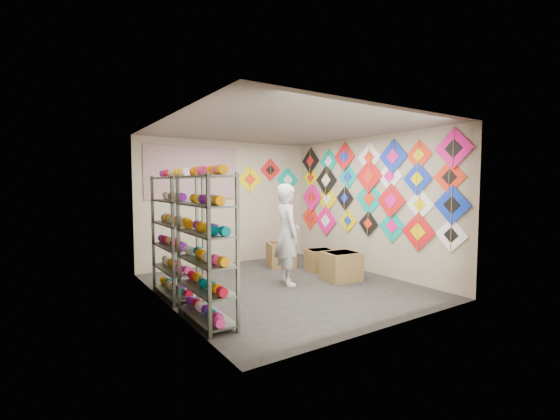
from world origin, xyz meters
TOP-DOWN VIEW (x-y plane):
  - ground at (0.00, 0.00)m, footprint 4.50×4.50m
  - room_walls at (0.00, 0.00)m, footprint 4.50×4.50m
  - shelf_rack_front at (-1.78, -0.85)m, footprint 0.40×1.10m
  - shelf_rack_back at (-1.78, 0.45)m, footprint 0.40×1.10m
  - string_spools at (-1.78, -0.20)m, footprint 0.12×2.36m
  - kite_wall_display at (1.98, 0.02)m, footprint 0.06×4.32m
  - back_wall_kites at (1.08, 2.24)m, footprint 1.68×0.02m
  - poster at (-0.80, 2.23)m, footprint 2.00×0.01m
  - shopkeeper at (0.12, 0.09)m, footprint 0.86×0.75m
  - carton_a at (1.09, -0.25)m, footprint 0.68×0.59m
  - carton_b at (1.25, 0.57)m, footprint 0.62×0.54m
  - carton_c at (0.79, 1.31)m, footprint 0.69×0.73m

SIDE VIEW (x-z plane):
  - ground at x=0.00m, z-range 0.00..0.00m
  - carton_b at x=1.25m, z-range 0.00..0.43m
  - carton_c at x=0.79m, z-range 0.00..0.51m
  - carton_a at x=1.09m, z-range 0.00..0.52m
  - shopkeeper at x=0.12m, z-range 0.00..1.77m
  - shelf_rack_front at x=-1.78m, z-range 0.00..1.90m
  - shelf_rack_back at x=-1.78m, z-range 0.00..1.90m
  - string_spools at x=-1.78m, z-range 0.99..1.11m
  - room_walls at x=0.00m, z-range -0.61..3.89m
  - kite_wall_display at x=1.98m, z-range 0.60..2.69m
  - back_wall_kites at x=1.08m, z-range 1.52..2.34m
  - poster at x=-0.80m, z-range 1.45..2.55m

